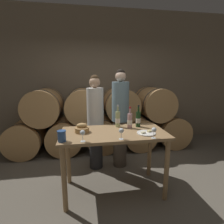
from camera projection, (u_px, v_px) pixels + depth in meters
name	position (u px, v px, depth m)	size (l,w,h in m)	color
ground_plane	(114.00, 190.00, 2.59)	(10.00, 10.00, 0.00)	#665E51
stone_wall_back	(99.00, 78.00, 4.31)	(10.00, 0.12, 3.20)	#7F705B
barrel_stack	(102.00, 121.00, 3.96)	(4.03, 0.88, 1.41)	tan
tasting_table	(114.00, 141.00, 2.43)	(1.44, 0.73, 0.90)	#99754C
person_left	(95.00, 122.00, 3.07)	(0.29, 0.29, 1.68)	#232326
person_right	(120.00, 118.00, 3.13)	(0.30, 0.30, 1.77)	#4C4238
wine_bottle_red	(138.00, 119.00, 2.63)	(0.07, 0.07, 0.33)	#193819
wine_bottle_white	(118.00, 119.00, 2.62)	(0.07, 0.07, 0.33)	#ADBC7F
wine_bottle_rose	(130.00, 121.00, 2.56)	(0.07, 0.07, 0.32)	#BC8E93
blue_crock	(62.00, 136.00, 2.04)	(0.10, 0.10, 0.13)	#335693
bread_basket	(82.00, 129.00, 2.38)	(0.19, 0.19, 0.13)	#A87F4C
cheese_plate	(146.00, 133.00, 2.33)	(0.25, 0.25, 0.04)	white
wine_glass_far_left	(83.00, 133.00, 2.03)	(0.06, 0.06, 0.14)	white
wine_glass_left	(121.00, 131.00, 2.11)	(0.06, 0.06, 0.14)	white
wine_glass_center	(154.00, 130.00, 2.14)	(0.06, 0.06, 0.14)	white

